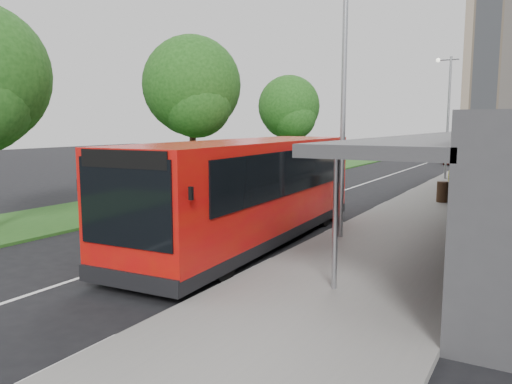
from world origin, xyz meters
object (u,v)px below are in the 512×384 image
Objects in this scene: tree_far at (289,111)px; car_far at (425,154)px; lamp_post_near at (341,94)px; bus_second at (241,180)px; tree_mid at (192,92)px; car_near at (451,158)px; bus_main at (250,192)px; lamp_post_far at (447,110)px; bollard at (450,179)px; litter_bin at (443,192)px.

tree_far reaches higher than car_far.
lamp_post_near is 0.82× the size of bus_second.
car_near is at bearing 71.48° from tree_mid.
tree_mid is 0.73× the size of bus_main.
car_near is (-1.83, 34.82, -4.10)m from lamp_post_near.
bus_second is at bearing -107.76° from lamp_post_far.
bus_main is 3.23× the size of car_near.
bus_main is at bearing -95.96° from lamp_post_far.
bus_main is at bearing -67.01° from tree_far.
tree_mid is 12.02m from tree_far.
lamp_post_near is at bearing -94.42° from bollard.
tree_far is at bearing 106.30° from bus_second.
lamp_post_near is at bearing -100.39° from litter_bin.
lamp_post_near reaches higher than bus_main.
bus_main is at bearing -101.61° from bollard.
bollard reaches higher than litter_bin.
car_far is (-6.54, 26.13, -0.07)m from bollard.
tree_mid reaches higher than tree_far.
bus_main is (8.85, -20.86, -3.11)m from tree_far.
lamp_post_far reaches higher than car_near.
tree_mid is 0.88× the size of bus_second.
litter_bin is at bearing -93.65° from car_near.
bus_main reaches higher than litter_bin.
car_far is (-3.12, 42.79, -1.09)m from bus_main.
tree_mid is 29.69m from car_near.
tree_far is 22.06m from lamp_post_near.
litter_bin is (12.83, -9.79, -4.16)m from tree_far.
bus_main is at bearing -141.49° from lamp_post_near.
tree_far is 0.63× the size of bus_main.
car_far is at bearing 86.91° from bus_second.
litter_bin is 25.80m from car_near.
lamp_post_near reaches higher than car_near.
bus_second is 32.15m from car_near.
lamp_post_far is (0.00, 20.00, 0.00)m from lamp_post_near.
bus_main is at bearing -58.63° from bus_second.
tree_far is at bearing 161.12° from bollard.
litter_bin is 0.95× the size of bollard.
lamp_post_far is 7.86× the size of bollard.
lamp_post_far is at bearing 90.00° from lamp_post_near.
lamp_post_far reaches higher than bus_main.
bus_main is 1.20× the size of bus_second.
lamp_post_near is 7.86× the size of bollard.
tree_mid is 15.33m from bollard.
lamp_post_near reaches higher than bus_second.
bus_second reaches higher than car_near.
car_far is (-3.56, 6.16, -0.03)m from car_near.
lamp_post_far is 22.06m from car_far.
car_near is at bearing 59.47° from tree_far.
litter_bin is at bearing 9.77° from tree_mid.
tree_mid is at bearing 131.86° from bus_main.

